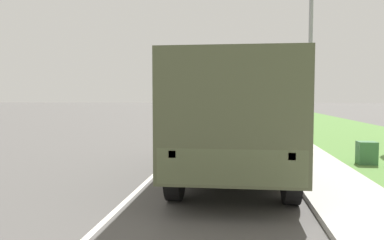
{
  "coord_description": "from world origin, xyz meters",
  "views": [
    {
      "loc": [
        2.22,
        0.69,
        2.1
      ],
      "look_at": [
        0.85,
        11.99,
        1.39
      ],
      "focal_mm": 35.0,
      "sensor_mm": 36.0,
      "label": 1
    }
  ],
  "objects": [
    {
      "name": "ground_plane",
      "position": [
        0.0,
        40.0,
        0.0
      ],
      "size": [
        180.0,
        180.0,
        0.0
      ],
      "primitive_type": "plane",
      "color": "#565451"
    },
    {
      "name": "car_farthest_ahead",
      "position": [
        -1.54,
        62.19,
        0.69
      ],
      "size": [
        1.78,
        4.7,
        1.52
      ],
      "color": "silver",
      "rests_on": "ground"
    },
    {
      "name": "lane_centre_stripe",
      "position": [
        0.0,
        40.0,
        0.0
      ],
      "size": [
        0.12,
        120.0,
        0.0
      ],
      "color": "silver",
      "rests_on": "ground"
    },
    {
      "name": "utility_box",
      "position": [
        6.2,
        12.72,
        0.37
      ],
      "size": [
        0.55,
        0.45,
        0.7
      ],
      "color": "#3D7042",
      "rests_on": "grass_strip_right"
    },
    {
      "name": "grass_strip_right",
      "position": [
        8.9,
        40.0,
        0.01
      ],
      "size": [
        7.0,
        120.0,
        0.02
      ],
      "color": "#56843D",
      "rests_on": "ground"
    },
    {
      "name": "car_third_ahead",
      "position": [
        -1.89,
        42.53,
        0.68
      ],
      "size": [
        1.77,
        4.14,
        1.51
      ],
      "color": "tan",
      "rests_on": "ground"
    },
    {
      "name": "lamp_post",
      "position": [
        4.57,
        14.32,
        4.97
      ],
      "size": [
        1.69,
        0.24,
        8.31
      ],
      "color": "gray",
      "rests_on": "sidewalk_right"
    },
    {
      "name": "car_second_ahead",
      "position": [
        1.94,
        33.71,
        0.65
      ],
      "size": [
        1.87,
        4.83,
        1.42
      ],
      "color": "maroon",
      "rests_on": "ground"
    },
    {
      "name": "military_truck",
      "position": [
        2.12,
        10.37,
        1.67
      ],
      "size": [
        2.59,
        7.5,
        2.94
      ],
      "color": "#545B3D",
      "rests_on": "ground"
    },
    {
      "name": "sidewalk_right",
      "position": [
        4.5,
        40.0,
        0.06
      ],
      "size": [
        1.8,
        120.0,
        0.12
      ],
      "color": "beige",
      "rests_on": "ground"
    },
    {
      "name": "car_nearest_ahead",
      "position": [
        2.14,
        22.03,
        0.76
      ],
      "size": [
        1.87,
        4.43,
        1.72
      ],
      "color": "tan",
      "rests_on": "ground"
    },
    {
      "name": "car_fourth_ahead",
      "position": [
        1.48,
        52.97,
        0.67
      ],
      "size": [
        1.73,
        4.6,
        1.49
      ],
      "color": "tan",
      "rests_on": "ground"
    }
  ]
}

